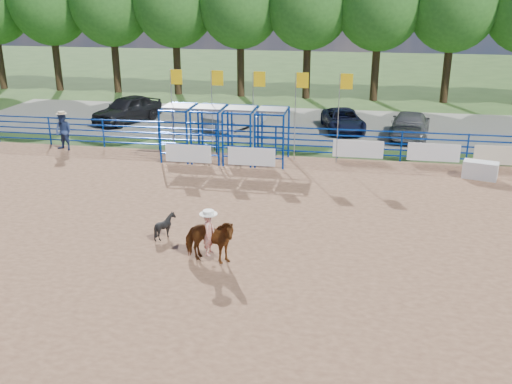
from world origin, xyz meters
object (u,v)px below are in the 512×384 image
horse_and_rider (209,237)px  announcer_table (480,170)px  spectator_cowboy (63,131)px  car_c (343,120)px  car_a (127,109)px  car_b (235,117)px  car_d (410,124)px  calf (165,226)px

horse_and_rider → announcer_table: bearing=46.0°
spectator_cowboy → car_c: bearing=26.0°
car_a → car_b: car_a is taller
car_d → announcer_table: bearing=116.9°
calf → car_d: car_d is taller
spectator_cowboy → car_b: 9.73m
horse_and_rider → spectator_cowboy: size_ratio=1.19×
car_b → car_d: car_b is taller
spectator_cowboy → car_a: bearing=84.0°
announcer_table → horse_and_rider: 13.72m
calf → announcer_table: bearing=-73.1°
horse_and_rider → calf: (-1.89, 1.49, -0.41)m
horse_and_rider → car_d: (7.09, 16.95, -0.12)m
car_b → car_a: bearing=19.4°
announcer_table → horse_and_rider: bearing=-134.0°
calf → car_d: bearing=-49.5°
spectator_cowboy → car_d: bearing=18.5°
calf → car_b: (-0.97, 15.63, 0.30)m
car_c → car_d: car_d is taller
horse_and_rider → car_b: 17.36m
announcer_table → car_a: 20.84m
spectator_cowboy → car_b: (7.60, 6.07, -0.26)m
announcer_table → horse_and_rider: horse_and_rider is taller
horse_and_rider → car_c: bearing=79.2°
car_b → car_c: size_ratio=0.99×
calf → car_c: bearing=-37.2°
calf → car_c: size_ratio=0.19×
car_a → car_b: (6.90, -0.61, -0.09)m
announcer_table → spectator_cowboy: 20.04m
announcer_table → horse_and_rider: size_ratio=0.61×
horse_and_rider → car_b: horse_and_rider is taller
car_b → spectator_cowboy: bearing=63.1°
announcer_table → car_d: bearing=109.0°
calf → car_b: car_b is taller
announcer_table → car_d: car_d is taller
calf → spectator_cowboy: (-8.57, 9.57, 0.56)m
announcer_table → car_c: 10.06m
car_a → car_d: car_a is taller
horse_and_rider → calf: bearing=141.7°
car_a → horse_and_rider: bearing=-38.6°
car_b → car_d: bearing=-156.5°
car_a → car_b: size_ratio=1.09×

